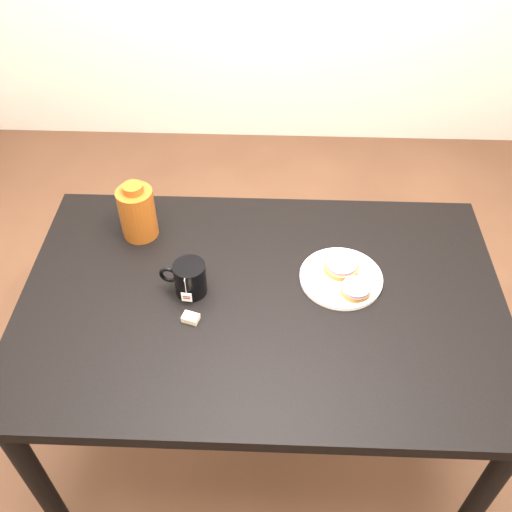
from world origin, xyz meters
name	(u,v)px	position (x,y,z in m)	size (l,w,h in m)	color
ground_plane	(261,426)	(0.00, 0.00, 0.00)	(4.00, 4.00, 0.00)	brown
table	(262,316)	(0.00, 0.00, 0.67)	(1.40, 0.90, 0.75)	black
plate	(341,277)	(0.23, 0.08, 0.76)	(0.24, 0.24, 0.02)	white
bagel_back	(341,266)	(0.23, 0.11, 0.78)	(0.14, 0.14, 0.03)	brown
bagel_front	(356,289)	(0.27, 0.02, 0.78)	(0.12, 0.12, 0.03)	brown
mug	(189,278)	(-0.21, 0.02, 0.80)	(0.14, 0.10, 0.10)	black
teabag_pouch	(191,318)	(-0.19, -0.09, 0.76)	(0.04, 0.03, 0.02)	#C6B793
bagel_package	(137,212)	(-0.40, 0.26, 0.84)	(0.12, 0.12, 0.19)	#60290C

